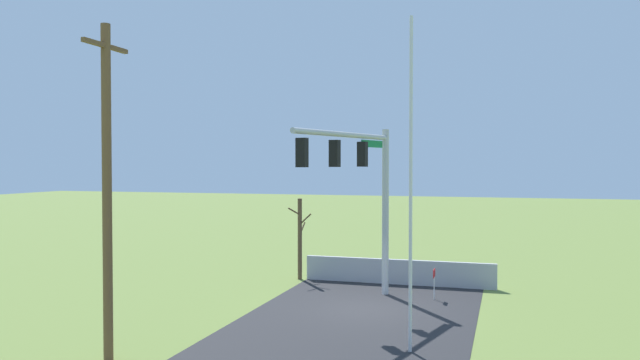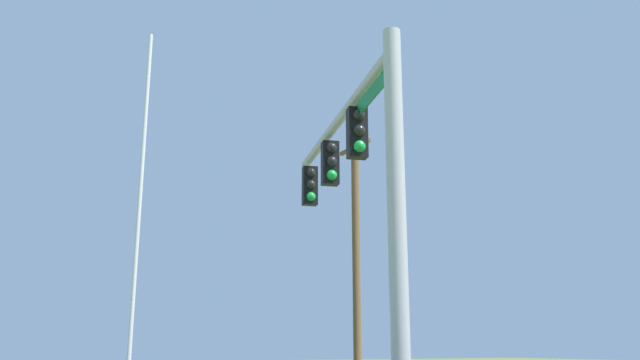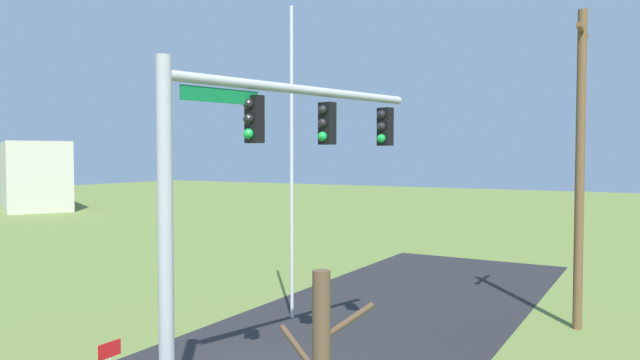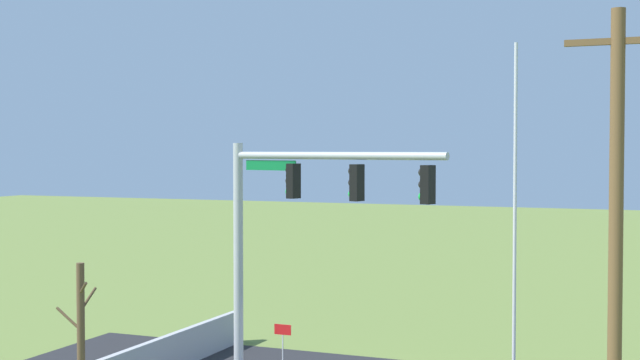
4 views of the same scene
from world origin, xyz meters
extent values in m
cube|color=#A8A8AD|center=(4.96, -0.29, 0.56)|extent=(0.20, 8.55, 1.12)
cylinder|color=#B2B5BA|center=(2.73, -0.13, 3.41)|extent=(0.28, 0.28, 6.83)
cylinder|color=#B2B5BA|center=(-0.57, 0.74, 6.48)|extent=(6.65, 1.93, 0.20)
cube|color=#0F7238|center=(1.54, 0.18, 6.20)|extent=(1.75, 0.49, 0.28)
cube|color=black|center=(0.75, 0.39, 5.78)|extent=(0.32, 0.41, 0.96)
sphere|color=black|center=(0.89, 0.35, 6.08)|extent=(0.22, 0.22, 0.22)
sphere|color=black|center=(0.89, 0.35, 5.78)|extent=(0.22, 0.22, 0.22)
sphere|color=green|center=(0.89, 0.35, 5.48)|extent=(0.22, 0.22, 0.22)
cube|color=black|center=(-1.30, 0.93, 5.78)|extent=(0.32, 0.41, 0.96)
sphere|color=black|center=(-1.15, 0.89, 6.08)|extent=(0.22, 0.22, 0.22)
sphere|color=black|center=(-1.15, 0.89, 5.78)|extent=(0.22, 0.22, 0.22)
sphere|color=green|center=(-1.15, 0.89, 5.48)|extent=(0.22, 0.22, 0.22)
cube|color=black|center=(-3.34, 1.46, 5.78)|extent=(0.32, 0.41, 0.96)
sphere|color=black|center=(-3.20, 1.43, 6.08)|extent=(0.22, 0.22, 0.22)
sphere|color=black|center=(-3.20, 1.43, 5.78)|extent=(0.22, 0.22, 0.22)
sphere|color=green|center=(-3.20, 1.43, 5.48)|extent=(0.22, 0.22, 0.22)
cylinder|color=silver|center=(-4.82, -2.31, 4.81)|extent=(0.10, 0.10, 9.61)
cylinder|color=brown|center=(-8.01, 5.52, 4.61)|extent=(0.26, 0.26, 9.21)
cube|color=brown|center=(-8.01, 5.52, 8.61)|extent=(1.90, 0.12, 0.12)
cylinder|color=brown|center=(4.87, 4.33, 1.89)|extent=(0.20, 0.20, 3.78)
cylinder|color=brown|center=(5.24, 4.33, 2.34)|extent=(0.78, 0.07, 0.57)
cylinder|color=brown|center=(4.64, 4.53, 3.19)|extent=(0.54, 0.47, 0.39)
cylinder|color=brown|center=(4.85, 4.05, 2.82)|extent=(0.12, 0.61, 0.55)
cylinder|color=silver|center=(2.27, -2.19, 0.45)|extent=(0.04, 0.04, 0.90)
cube|color=red|center=(2.27, -2.19, 1.06)|extent=(0.56, 0.02, 0.32)
camera|label=1|loc=(-22.49, -4.96, 5.42)|focal=34.80mm
camera|label=2|loc=(10.69, -5.55, 1.97)|focal=37.03mm
camera|label=3|loc=(10.39, 7.51, 5.04)|focal=32.99mm
camera|label=4|loc=(-9.11, 22.56, 6.64)|focal=49.69mm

